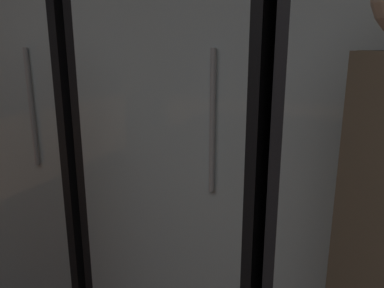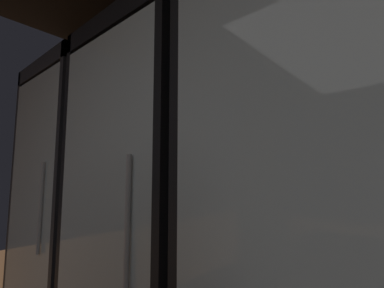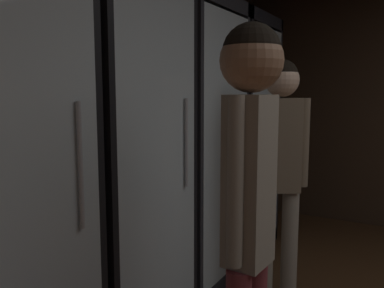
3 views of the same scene
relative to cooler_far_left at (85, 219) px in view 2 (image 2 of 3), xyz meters
name	(u,v)px [view 2 (image 2 of 3)]	position (x,y,z in m)	size (l,w,h in m)	color
cooler_far_left	(85,219)	(0.00, 0.00, 0.00)	(0.77, 0.66, 2.07)	#2B2B30
cooler_left	(162,234)	(0.81, 0.00, 0.01)	(0.77, 0.66, 2.07)	black
cooler_center	(336,270)	(1.63, 0.00, 0.00)	(0.77, 0.66, 2.07)	black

